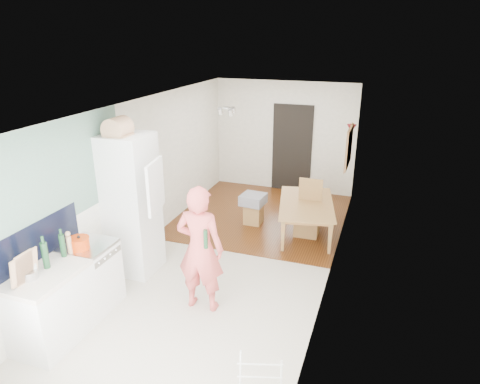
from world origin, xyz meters
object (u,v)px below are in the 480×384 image
Objects in this scene: dining_chair at (308,209)px; stool at (254,213)px; dining_table at (307,220)px; person at (200,238)px.

dining_chair is 1.11m from stool.
dining_table is 1.42× the size of dining_chair.
person is 4.85× the size of stool.
stool is at bearing 74.12° from dining_table.
dining_chair is at bearing 175.91° from dining_table.
stool is at bearing -89.89° from person.
dining_table is (0.91, 2.69, -0.77)m from person.
dining_table is at bearing 96.34° from dining_chair.
dining_chair is 2.41× the size of stool.
person is 2.88m from stool.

